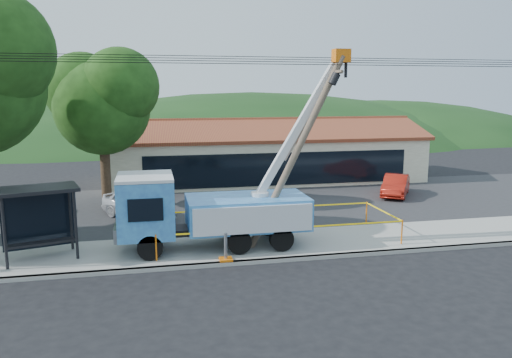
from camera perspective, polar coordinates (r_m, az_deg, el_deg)
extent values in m
plane|color=black|center=(17.88, 3.43, -11.68)|extent=(120.00, 120.00, 0.00)
cube|color=#ACAAA1|center=(19.75, 1.79, -9.29)|extent=(60.00, 0.25, 0.15)
cube|color=#ACAAA1|center=(21.50, 0.57, -7.65)|extent=(60.00, 4.00, 0.15)
cube|color=#28282B|center=(29.10, -2.88, -2.99)|extent=(60.00, 12.00, 0.10)
cube|color=beige|center=(37.30, 1.20, 2.50)|extent=(22.00, 8.00, 3.40)
cube|color=black|center=(33.48, 2.78, 1.14)|extent=(18.04, 0.08, 2.21)
cube|color=maroon|center=(35.14, 1.97, 5.63)|extent=(22.50, 4.53, 1.52)
cube|color=maroon|center=(39.02, 0.54, 6.08)|extent=(22.50, 4.53, 1.52)
cube|color=maroon|center=(37.03, 1.22, 6.87)|extent=(22.50, 0.30, 0.25)
cylinder|color=#332316|center=(29.45, -16.81, 0.79)|extent=(0.56, 0.56, 4.18)
sphere|color=#17350E|center=(29.11, -17.17, 7.82)|extent=(5.25, 5.25, 5.25)
sphere|color=#17350E|center=(29.90, -19.18, 9.58)|extent=(4.20, 4.20, 4.20)
sphere|color=#17350E|center=(28.33, -15.27, 10.17)|extent=(4.20, 4.20, 4.20)
ellipsoid|color=#143312|center=(72.07, -20.45, 4.18)|extent=(78.40, 56.00, 28.00)
ellipsoid|color=#143312|center=(72.75, -0.52, 4.86)|extent=(89.60, 64.00, 32.00)
ellipsoid|color=#143312|center=(79.20, 13.86, 4.99)|extent=(72.80, 52.00, 26.00)
cylinder|color=black|center=(19.63, 1.20, 13.01)|extent=(60.00, 0.02, 0.02)
cylinder|color=black|center=(20.12, 0.86, 13.28)|extent=(60.00, 0.02, 0.02)
cylinder|color=black|center=(20.62, 0.55, 13.54)|extent=(60.00, 0.02, 0.02)
cylinder|color=black|center=(21.02, 0.30, 13.80)|extent=(60.00, 0.02, 0.02)
cylinder|color=black|center=(19.84, -12.02, -7.65)|extent=(0.98, 0.33, 0.98)
cylinder|color=black|center=(22.04, -12.04, -5.85)|extent=(0.98, 0.33, 0.98)
cylinder|color=black|center=(20.12, -1.93, -7.17)|extent=(0.98, 0.33, 0.98)
cylinder|color=black|center=(22.30, -2.97, -5.45)|extent=(0.98, 0.33, 0.98)
cylinder|color=black|center=(20.49, 2.93, -6.86)|extent=(0.98, 0.33, 0.98)
cylinder|color=black|center=(22.63, 1.43, -5.21)|extent=(0.98, 0.33, 0.98)
cube|color=black|center=(21.04, -4.26, -5.65)|extent=(7.22, 1.09, 0.27)
cube|color=#3161AF|center=(20.59, -12.48, -3.07)|extent=(2.19, 2.63, 2.30)
cube|color=silver|center=(20.36, -12.60, 0.24)|extent=(2.19, 2.63, 0.13)
cube|color=black|center=(20.60, -15.39, -2.72)|extent=(0.09, 1.97, 0.98)
cube|color=gray|center=(20.85, -15.55, -5.52)|extent=(0.16, 2.52, 0.55)
cube|color=#3161AF|center=(21.06, -1.03, -3.76)|extent=(5.03, 2.63, 1.31)
cylinder|color=silver|center=(21.06, 0.43, -2.38)|extent=(0.77, 0.77, 0.66)
cube|color=silver|center=(21.04, 4.96, 6.14)|extent=(3.64, 0.31, 5.83)
cube|color=gray|center=(21.12, 5.83, 6.88)|extent=(2.19, 0.20, 3.50)
cube|color=orange|center=(21.39, 9.71, 13.70)|extent=(0.66, 0.55, 0.55)
cube|color=orange|center=(19.50, -3.47, -9.15)|extent=(0.49, 0.49, 0.09)
cube|color=orange|center=(23.51, 2.06, -5.76)|extent=(0.49, 0.49, 0.09)
cylinder|color=brown|center=(20.72, 4.59, 3.02)|extent=(4.11, 0.29, 8.00)
cube|color=brown|center=(21.09, 8.99, 11.99)|extent=(0.15, 1.64, 0.15)
cylinder|color=black|center=(21.45, 8.06, 11.25)|extent=(0.50, 0.33, 0.55)
cylinder|color=black|center=(20.59, 8.94, 11.28)|extent=(0.50, 0.33, 0.55)
cylinder|color=black|center=(20.35, -26.81, -5.57)|extent=(0.14, 0.14, 2.69)
cylinder|color=black|center=(20.51, -19.90, -4.97)|extent=(0.14, 0.14, 2.69)
cylinder|color=black|center=(21.66, -26.89, -4.68)|extent=(0.14, 0.14, 2.69)
cylinder|color=black|center=(21.80, -20.40, -4.12)|extent=(0.14, 0.14, 2.69)
cube|color=black|center=(20.75, -23.76, -1.08)|extent=(3.29, 2.51, 0.13)
cube|color=black|center=(21.75, -23.65, -4.37)|extent=(2.61, 0.78, 2.24)
cube|color=black|center=(21.23, -23.35, -6.73)|extent=(2.50, 1.10, 0.09)
cylinder|color=orange|center=(19.69, -11.34, -7.71)|extent=(0.06, 0.06, 1.05)
cylinder|color=orange|center=(22.25, 16.33, -5.84)|extent=(0.06, 0.06, 1.05)
cylinder|color=orange|center=(25.34, 12.51, -3.74)|extent=(0.06, 0.06, 1.05)
cylinder|color=orange|center=(23.12, -11.47, -5.04)|extent=(0.06, 0.06, 1.05)
cube|color=#E1BC0B|center=(20.24, 3.40, -5.64)|extent=(10.29, 0.01, 0.06)
cube|color=#E1BC0B|center=(23.66, 14.34, -3.62)|extent=(0.01, 3.57, 0.06)
cube|color=#E1BC0B|center=(23.59, 1.09, -3.34)|extent=(10.29, 0.01, 0.06)
cube|color=#E1BC0B|center=(21.27, -11.46, -5.04)|extent=(0.01, 3.57, 0.06)
imported|color=silver|center=(26.69, -13.25, -4.56)|extent=(4.21, 4.55, 1.51)
imported|color=#A41B10|center=(32.61, 15.61, -2.01)|extent=(3.37, 4.12, 1.32)
imported|color=silver|center=(29.32, -25.95, -4.01)|extent=(5.12, 3.41, 1.38)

